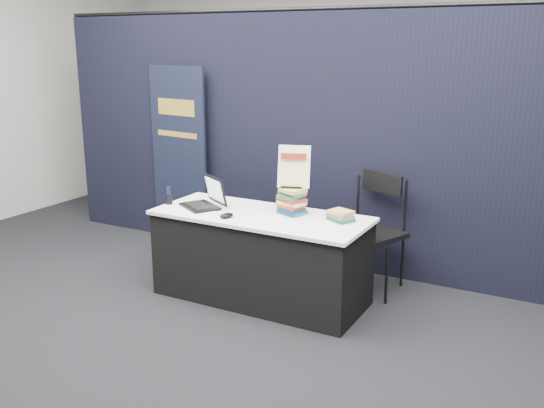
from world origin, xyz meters
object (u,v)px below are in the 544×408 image
at_px(display_table, 261,257).
at_px(laptop, 203,200).
at_px(info_sign, 294,167).
at_px(pullup_banner, 179,166).
at_px(stacking_chair, 374,227).
at_px(book_stack_short, 340,216).
at_px(book_stack_tall, 292,201).

bearing_deg(display_table, laptop, -177.24).
distance_m(display_table, laptop, 0.71).
bearing_deg(display_table, info_sign, 36.03).
xyz_separation_m(info_sign, pullup_banner, (-1.77, 0.78, -0.30)).
bearing_deg(stacking_chair, book_stack_short, -79.03).
height_order(display_table, laptop, laptop).
bearing_deg(laptop, pullup_banner, 165.92).
bearing_deg(info_sign, book_stack_tall, -109.36).
bearing_deg(info_sign, display_table, -163.33).
relative_size(laptop, stacking_chair, 0.42).
relative_size(book_stack_tall, book_stack_short, 1.02).
distance_m(book_stack_tall, info_sign, 0.28).
bearing_deg(book_stack_short, book_stack_tall, -178.57).
distance_m(display_table, pullup_banner, 1.87).
bearing_deg(laptop, book_stack_tall, 42.00).
height_order(display_table, pullup_banner, pullup_banner).
height_order(book_stack_short, stacking_chair, stacking_chair).
height_order(book_stack_tall, info_sign, info_sign).
bearing_deg(book_stack_tall, book_stack_short, 1.43).
xyz_separation_m(pullup_banner, stacking_chair, (2.30, -0.28, -0.27)).
xyz_separation_m(book_stack_tall, book_stack_short, (0.42, 0.01, -0.07)).
height_order(laptop, book_stack_short, laptop).
distance_m(laptop, info_sign, 0.87).
xyz_separation_m(book_stack_short, pullup_banner, (-2.19, 0.80, 0.05)).
bearing_deg(book_stack_short, info_sign, 177.28).
relative_size(book_stack_short, stacking_chair, 0.23).
xyz_separation_m(book_stack_short, info_sign, (-0.42, 0.02, 0.35)).
height_order(display_table, stacking_chair, stacking_chair).
relative_size(book_stack_tall, pullup_banner, 0.13).
distance_m(display_table, book_stack_tall, 0.55).
xyz_separation_m(display_table, book_stack_tall, (0.22, 0.13, 0.48)).
distance_m(pullup_banner, stacking_chair, 2.33).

